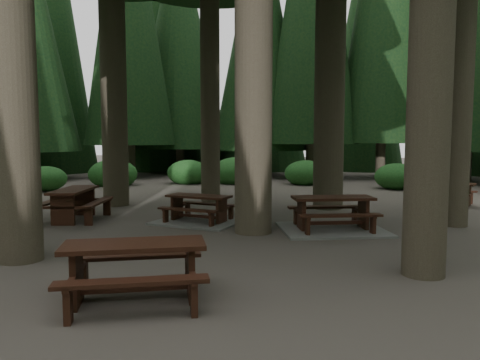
% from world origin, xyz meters
% --- Properties ---
extents(ground, '(80.00, 80.00, 0.00)m').
position_xyz_m(ground, '(0.00, 0.00, 0.00)').
color(ground, '#524C43').
rests_on(ground, ground).
extents(picnic_table_a, '(2.81, 2.53, 0.80)m').
position_xyz_m(picnic_table_a, '(2.57, 0.77, 0.27)').
color(picnic_table_a, gray).
rests_on(picnic_table_a, ground).
extents(picnic_table_b, '(1.85, 2.14, 0.82)m').
position_xyz_m(picnic_table_b, '(-4.06, 0.82, 0.54)').
color(picnic_table_b, '#34150F').
rests_on(picnic_table_b, ground).
extents(picnic_table_c, '(2.38, 2.11, 0.70)m').
position_xyz_m(picnic_table_c, '(-0.76, 1.13, 0.23)').
color(picnic_table_c, gray).
rests_on(picnic_table_c, ground).
extents(picnic_table_d, '(2.02, 1.86, 0.70)m').
position_xyz_m(picnic_table_d, '(6.13, 5.81, 0.47)').
color(picnic_table_d, '#34150F').
rests_on(picnic_table_d, ground).
extents(picnic_table_e, '(2.25, 2.04, 0.80)m').
position_xyz_m(picnic_table_e, '(0.05, -4.54, 0.53)').
color(picnic_table_e, '#34150F').
rests_on(picnic_table_e, ground).
extents(shrub_ring, '(23.86, 24.64, 1.49)m').
position_xyz_m(shrub_ring, '(0.70, 0.75, 0.40)').
color(shrub_ring, '#1E571E').
rests_on(shrub_ring, ground).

